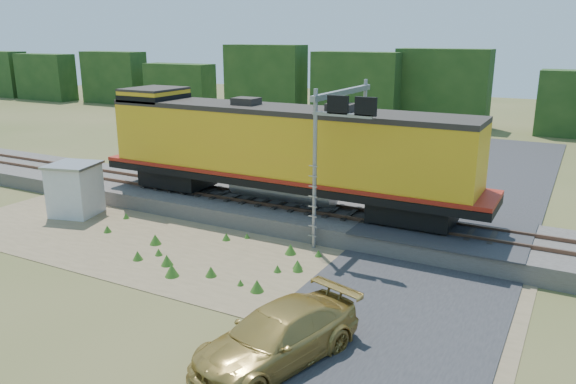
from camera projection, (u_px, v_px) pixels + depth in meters
The scene contains 11 objects.
ground at pixel (231, 265), 22.35m from camera, with size 140.00×140.00×0.00m, color #475123.
ballast at pixel (299, 214), 27.33m from camera, with size 70.00×5.00×0.80m, color slate.
rails at pixel (299, 205), 27.20m from camera, with size 70.00×1.54×0.16m.
dirt_shoulder at pixel (198, 251), 23.68m from camera, with size 26.00×8.00×0.03m, color #8C7754.
road at pixel (408, 292), 19.76m from camera, with size 7.00×66.00×0.86m.
tree_line_north at pixel (452, 97), 53.74m from camera, with size 130.00×3.00×6.50m.
weed_clumps at pixel (164, 249), 24.03m from camera, with size 15.00×6.20×0.56m, color #32651C, non-canonical shape.
locomotive at pixel (277, 149), 27.05m from camera, with size 19.98×3.05×5.16m.
shed at pixel (75, 189), 28.18m from camera, with size 2.74×2.74×2.66m.
signal_gantry at pixel (344, 124), 24.37m from camera, with size 2.68×6.20×6.77m.
car at pixel (277, 337), 15.52m from camera, with size 2.18×5.37×1.56m, color #B19141.
Camera 1 is at (11.83, -17.17, 8.84)m, focal length 35.00 mm.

